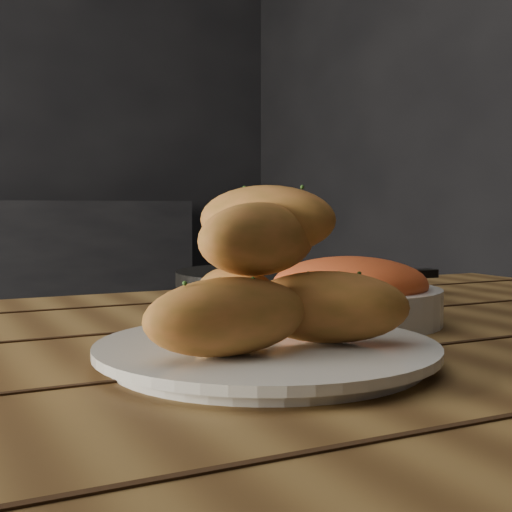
{
  "coord_description": "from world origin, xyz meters",
  "views": [
    {
      "loc": [
        0.4,
        -1.11,
        0.88
      ],
      "look_at": [
        0.68,
        -0.57,
        0.84
      ],
      "focal_mm": 50.0,
      "sensor_mm": 36.0,
      "label": 1
    }
  ],
  "objects_px": {
    "table": "(197,447)",
    "skillet": "(274,286)",
    "plate": "(267,352)",
    "bowl": "(350,294)",
    "bread_rolls": "(264,277)"
  },
  "relations": [
    {
      "from": "table",
      "to": "skillet",
      "type": "height_order",
      "value": "skillet"
    },
    {
      "from": "table",
      "to": "plate",
      "type": "distance_m",
      "value": 0.15
    },
    {
      "from": "plate",
      "to": "bowl",
      "type": "xyz_separation_m",
      "value": [
        0.18,
        0.14,
        0.02
      ]
    },
    {
      "from": "table",
      "to": "bread_rolls",
      "type": "height_order",
      "value": "bread_rolls"
    },
    {
      "from": "table",
      "to": "skillet",
      "type": "xyz_separation_m",
      "value": [
        0.21,
        0.23,
        0.12
      ]
    },
    {
      "from": "table",
      "to": "plate",
      "type": "height_order",
      "value": "plate"
    },
    {
      "from": "table",
      "to": "bowl",
      "type": "height_order",
      "value": "bowl"
    },
    {
      "from": "plate",
      "to": "skillet",
      "type": "bearing_deg",
      "value": 60.89
    },
    {
      "from": "table",
      "to": "bowl",
      "type": "distance_m",
      "value": 0.25
    },
    {
      "from": "skillet",
      "to": "plate",
      "type": "bearing_deg",
      "value": -119.11
    },
    {
      "from": "plate",
      "to": "skillet",
      "type": "height_order",
      "value": "skillet"
    },
    {
      "from": "bread_rolls",
      "to": "bowl",
      "type": "distance_m",
      "value": 0.23
    },
    {
      "from": "plate",
      "to": "bowl",
      "type": "distance_m",
      "value": 0.23
    },
    {
      "from": "plate",
      "to": "table",
      "type": "bearing_deg",
      "value": 104.48
    },
    {
      "from": "table",
      "to": "plate",
      "type": "xyz_separation_m",
      "value": [
        0.02,
        -0.1,
        0.11
      ]
    }
  ]
}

